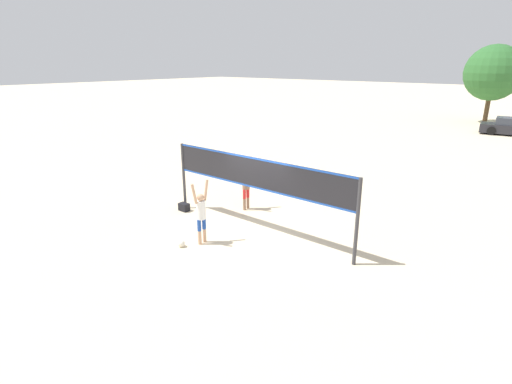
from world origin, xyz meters
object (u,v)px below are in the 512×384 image
player_blocker (246,183)px  player_spiker (201,212)px  volleyball (181,244)px  gear_bag (184,207)px  volleyball_net (256,179)px  tree_left_cluster (493,73)px

player_blocker → player_spiker: bearing=16.3°
volleyball → gear_bag: size_ratio=0.53×
volleyball_net → gear_bag: size_ratio=18.11×
volleyball_net → gear_bag: (-3.31, -0.24, -1.66)m
volleyball_net → player_blocker: (-1.62, 1.37, -0.76)m
player_blocker → tree_left_cluster: size_ratio=0.29×
player_spiker → gear_bag: bearing=60.1°
volleyball → gear_bag: bearing=137.9°
player_blocker → gear_bag: 2.50m
player_blocker → tree_left_cluster: (2.06, 30.70, 3.34)m
volleyball_net → tree_left_cluster: size_ratio=1.05×
player_spiker → player_blocker: 3.23m
volleyball → gear_bag: gear_bag is taller
player_blocker → volleyball: size_ratio=9.48×
player_spiker → tree_left_cluster: size_ratio=0.29×
volleyball → tree_left_cluster: bearing=87.6°
gear_bag → tree_left_cluster: tree_left_cluster is taller
volleyball_net → player_spiker: 2.02m
volleyball → tree_left_cluster: (1.45, 34.40, 4.28)m
player_blocker → gear_bag: (-1.69, -1.61, -0.90)m
player_blocker → gear_bag: player_blocker is taller
volleyball → gear_bag: 3.11m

